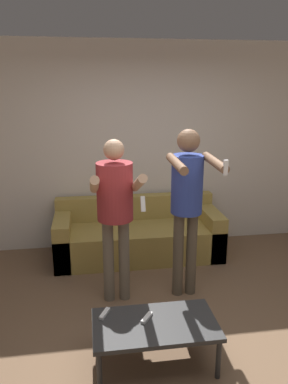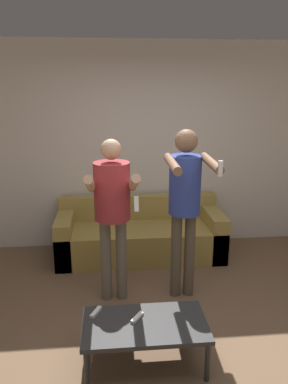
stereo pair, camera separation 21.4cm
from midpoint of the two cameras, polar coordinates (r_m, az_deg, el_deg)
The scene contains 8 objects.
ground_plane at distance 3.51m, azimuth 3.71°, elevation -21.97°, with size 14.00×14.00×0.00m, color brown.
wall_back at distance 5.01m, azimuth -1.38°, elevation 6.82°, with size 6.40×0.06×2.70m.
couch at distance 4.89m, azimuth -2.17°, elevation -6.75°, with size 2.10×0.80×0.73m.
person_standing_left at distance 3.63m, azimuth -6.10°, elevation -1.63°, with size 0.47×0.74×1.67m.
person_standing_right at distance 3.71m, azimuth 4.98°, elevation -0.43°, with size 0.43×0.72×1.75m.
coffee_table at distance 3.11m, azimuth -0.41°, elevation -19.88°, with size 0.97×0.54×0.37m.
remote_near at distance 3.12m, azimuth -1.64°, elevation -18.62°, with size 0.12×0.14×0.02m.
remote_far at distance 3.20m, azimuth -8.02°, elevation -17.89°, with size 0.10×0.15×0.02m.
Camera 1 is at (-0.72, -2.68, 2.16)m, focal length 35.00 mm.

